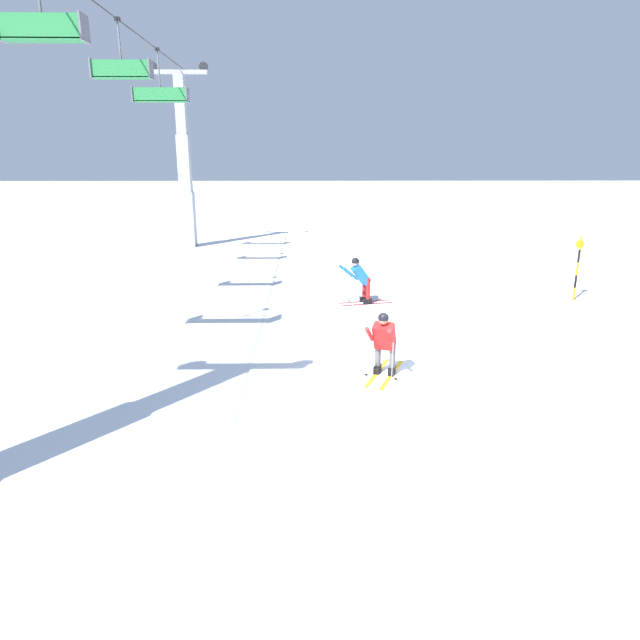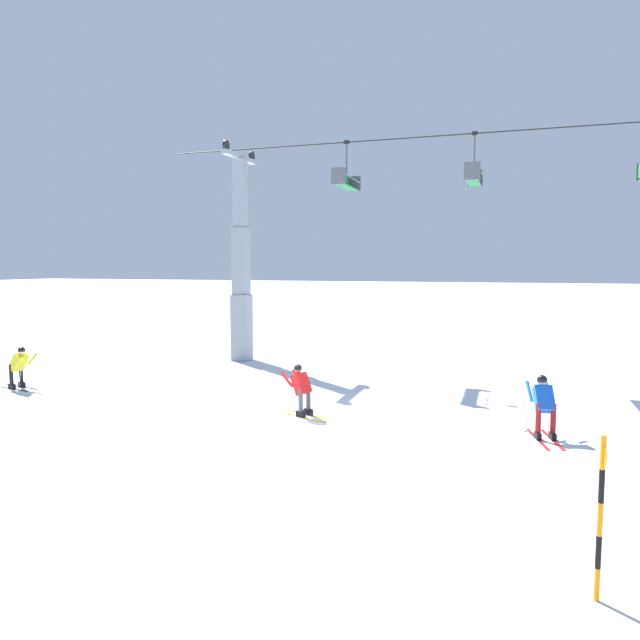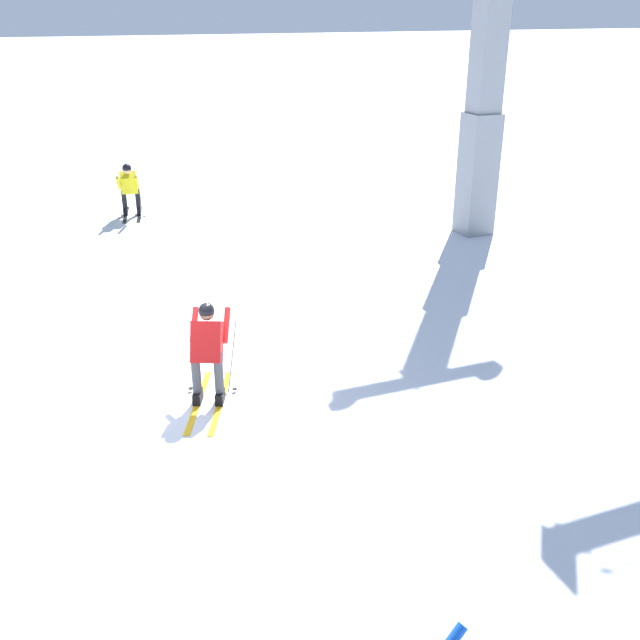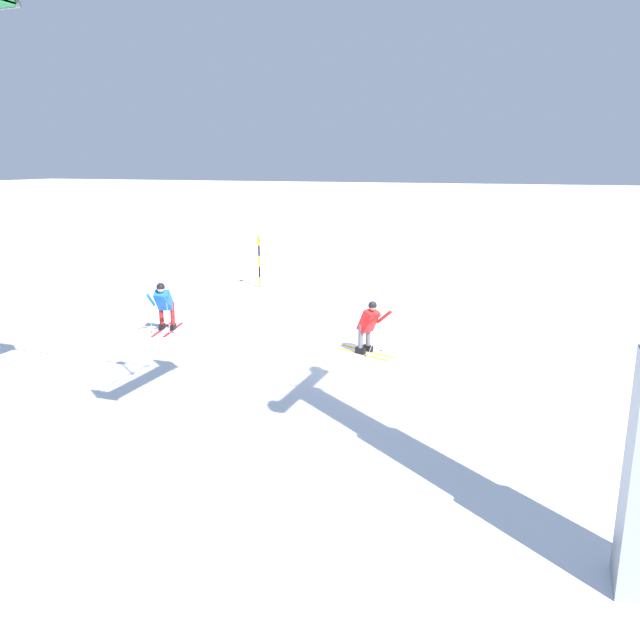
# 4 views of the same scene
# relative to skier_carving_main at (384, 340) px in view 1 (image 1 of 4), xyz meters

# --- Properties ---
(ground_plane) EXTENTS (260.00, 260.00, 0.00)m
(ground_plane) POSITION_rel_skier_carving_main_xyz_m (-0.30, -0.58, -0.80)
(ground_plane) COLOR white
(skier_carving_main) EXTENTS (1.79, 1.12, 1.53)m
(skier_carving_main) POSITION_rel_skier_carving_main_xyz_m (0.00, 0.00, 0.00)
(skier_carving_main) COLOR yellow
(skier_carving_main) RESTS_ON ground_plane
(lift_tower_far) EXTENTS (0.73, 2.96, 9.17)m
(lift_tower_far) POSITION_rel_skier_carving_main_xyz_m (18.90, 7.95, 3.05)
(lift_tower_far) COLOR gray
(lift_tower_far) RESTS_ON ground_plane
(chairlift_seat_second) EXTENTS (0.61, 2.03, 1.89)m
(chairlift_seat_second) POSITION_rel_skier_carving_main_xyz_m (3.92, 7.95, 6.69)
(chairlift_seat_second) COLOR black
(chairlift_seat_middle) EXTENTS (0.61, 2.04, 1.94)m
(chairlift_seat_middle) POSITION_rel_skier_carving_main_xyz_m (9.79, 7.95, 6.65)
(chairlift_seat_middle) COLOR black
(chairlift_seat_fourth) EXTENTS (0.61, 2.38, 2.18)m
(chairlift_seat_fourth) POSITION_rel_skier_carving_main_xyz_m (14.92, 7.95, 6.41)
(chairlift_seat_fourth) COLOR black
(trail_marker_pole) EXTENTS (0.07, 0.28, 2.10)m
(trail_marker_pole) POSITION_rel_skier_carving_main_xyz_m (6.53, -7.18, 0.33)
(trail_marker_pole) COLOR orange
(trail_marker_pole) RESTS_ON ground_plane
(skier_distant_uphill) EXTENTS (0.97, 1.83, 1.65)m
(skier_distant_uphill) POSITION_rel_skier_carving_main_xyz_m (6.25, -0.09, 0.07)
(skier_distant_uphill) COLOR red
(skier_distant_uphill) RESTS_ON ground_plane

